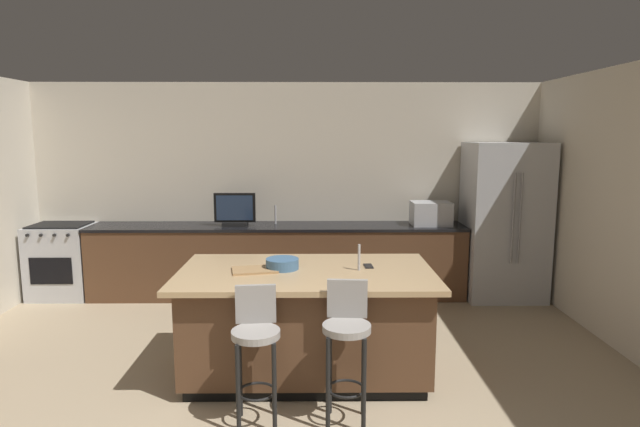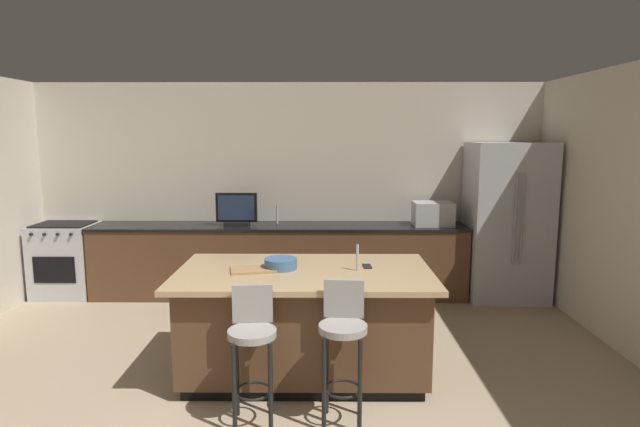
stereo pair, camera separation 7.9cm
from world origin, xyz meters
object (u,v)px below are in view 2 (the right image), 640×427
Objects in this scene: bar_stool_left at (253,343)px; cutting_board at (253,270)px; fruit_bowl at (281,264)px; tv_monitor at (237,211)px; cell_phone at (367,266)px; bar_stool_right at (343,339)px; microwave at (433,214)px; kitchen_island at (305,321)px; range_oven at (66,260)px; refrigerator at (507,222)px.

cutting_board is at bearing 91.48° from bar_stool_left.
fruit_bowl is at bearing 75.13° from bar_stool_left.
tv_monitor is 2.49m from cell_phone.
bar_stool_right is 0.95m from cell_phone.
tv_monitor is 3.38× the size of cell_phone.
cell_phone is at bearing 40.14° from bar_stool_left.
cell_phone is at bearing 5.75° from fruit_bowl.
microwave is 0.48× the size of bar_stool_right.
tv_monitor is 0.50× the size of bar_stool_right.
fruit_bowl is 0.24m from cutting_board.
microwave is at bearing 51.15° from fruit_bowl.
kitchen_island is 5.72× the size of cutting_board.
tv_monitor is at bearing -1.33° from range_oven.
cutting_board is (-0.43, -0.01, 0.45)m from kitchen_island.
range_oven is 6.19× the size of cell_phone.
cell_phone is (-0.99, -2.06, -0.14)m from microwave.
cutting_board is (-0.96, -0.14, 0.01)m from cell_phone.
kitchen_island is at bearing -124.82° from microwave.
fruit_bowl is at bearing -128.85° from microwave.
microwave is 0.95× the size of tv_monitor.
microwave is 3.20× the size of cell_phone.
bar_stool_right is 6.73× the size of cell_phone.
bar_stool_left is 6.50× the size of cell_phone.
cutting_board is at bearing -131.48° from microwave.
bar_stool_left is 3.52× the size of fruit_bowl.
cell_phone is 0.97m from cutting_board.
refrigerator is at bearing 57.96° from bar_stool_right.
refrigerator is 2.08× the size of range_oven.
cell_phone is (0.74, 0.07, -0.04)m from fruit_bowl.
bar_stool_left is at bearing -78.81° from tv_monitor.
refrigerator is 0.90m from microwave.
bar_stool_right reaches higher than fruit_bowl.
bar_stool_left is (-0.34, -0.76, 0.12)m from kitchen_island.
range_oven reaches higher than cell_phone.
tv_monitor reaches higher than microwave.
bar_stool_left is 0.82m from cutting_board.
tv_monitor reaches higher than cutting_board.
tv_monitor is (-2.43, -0.05, 0.04)m from microwave.
fruit_bowl is at bearing 165.98° from kitchen_island.
fruit_bowl reaches higher than range_oven.
range_oven is at bearing 178.67° from tv_monitor.
tv_monitor is (-0.91, 2.14, 0.63)m from kitchen_island.
fruit_bowl reaches higher than cutting_board.
tv_monitor reaches higher than range_oven.
refrigerator is 5.20× the size of cutting_board.
bar_stool_right reaches higher than cutting_board.
tv_monitor is 0.52× the size of bar_stool_left.
bar_stool_left is at bearing -174.53° from bar_stool_right.
kitchen_island is at bearing -169.36° from cell_phone.
tv_monitor reaches higher than cell_phone.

